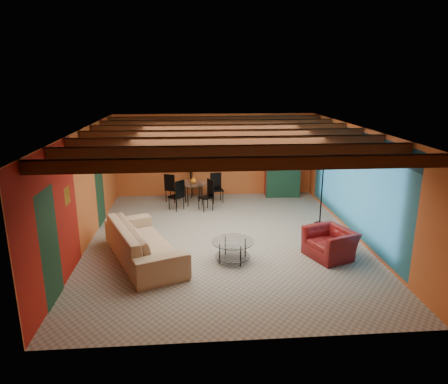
{
  "coord_description": "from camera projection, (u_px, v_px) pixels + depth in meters",
  "views": [
    {
      "loc": [
        -0.76,
        -9.3,
        3.84
      ],
      "look_at": [
        0.0,
        0.2,
        1.15
      ],
      "focal_mm": 32.8,
      "sensor_mm": 36.0,
      "label": 1
    }
  ],
  "objects": [
    {
      "name": "dining_table",
      "position": [
        194.0,
        190.0,
        12.69
      ],
      "size": [
        2.08,
        2.08,
        0.93
      ],
      "primitive_type": null,
      "rotation": [
        0.0,
        0.0,
        0.17
      ],
      "color": "silver",
      "rests_on": "ground"
    },
    {
      "name": "vase",
      "position": [
        193.0,
        172.0,
        12.54
      ],
      "size": [
        0.24,
        0.24,
        0.2
      ],
      "primitive_type": "imported",
      "rotation": [
        0.0,
        0.0,
        -0.31
      ],
      "color": "orange",
      "rests_on": "dining_table"
    },
    {
      "name": "coffee_table",
      "position": [
        233.0,
        251.0,
        8.81
      ],
      "size": [
        1.16,
        1.16,
        0.46
      ],
      "primitive_type": null,
      "rotation": [
        0.0,
        0.0,
        -0.35
      ],
      "color": "silver",
      "rests_on": "ground"
    },
    {
      "name": "sofa",
      "position": [
        143.0,
        242.0,
        8.83
      ],
      "size": [
        2.07,
        2.99,
        0.81
      ],
      "primitive_type": "imported",
      "rotation": [
        0.0,
        0.0,
        1.96
      ],
      "color": "tan",
      "rests_on": "ground"
    },
    {
      "name": "armchair",
      "position": [
        330.0,
        243.0,
        8.96
      ],
      "size": [
        1.17,
        1.24,
        0.64
      ],
      "primitive_type": "imported",
      "rotation": [
        0.0,
        0.0,
        -1.19
      ],
      "color": "maroon",
      "rests_on": "ground"
    },
    {
      "name": "potted_plant",
      "position": [
        283.0,
        133.0,
        13.18
      ],
      "size": [
        0.47,
        0.43,
        0.43
      ],
      "primitive_type": "imported",
      "rotation": [
        0.0,
        0.0,
        -0.27
      ],
      "color": "#26661E",
      "rests_on": "armoire"
    },
    {
      "name": "painting",
      "position": [
        187.0,
        147.0,
        13.31
      ],
      "size": [
        1.05,
        0.03,
        0.65
      ],
      "primitive_type": "cube",
      "color": "black",
      "rests_on": "wall_back"
    },
    {
      "name": "floor_lamp",
      "position": [
        322.0,
        191.0,
        10.8
      ],
      "size": [
        0.48,
        0.48,
        1.87
      ],
      "primitive_type": null,
      "rotation": [
        0.0,
        0.0,
        -0.36
      ],
      "color": "black",
      "rests_on": "ground"
    },
    {
      "name": "room",
      "position": [
        224.0,
        143.0,
        9.49
      ],
      "size": [
        6.52,
        8.01,
        2.71
      ],
      "color": "gray",
      "rests_on": "ground"
    },
    {
      "name": "ceiling_fan",
      "position": [
        225.0,
        144.0,
        9.38
      ],
      "size": [
        1.5,
        1.5,
        0.44
      ],
      "primitive_type": null,
      "color": "#472614",
      "rests_on": "ceiling"
    },
    {
      "name": "armoire",
      "position": [
        282.0,
        168.0,
        13.49
      ],
      "size": [
        1.09,
        0.58,
        1.87
      ],
      "primitive_type": "cube",
      "rotation": [
        0.0,
        0.0,
        -0.05
      ],
      "color": "maroon",
      "rests_on": "ground"
    }
  ]
}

